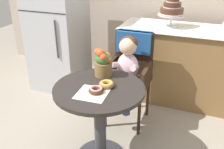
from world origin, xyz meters
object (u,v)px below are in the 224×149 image
Objects in this scene: cafe_table at (100,110)px; wicker_chair at (131,63)px; flower_vase at (103,63)px; seated_child at (127,66)px; refrigerator at (57,24)px; donut_mid at (96,90)px; donut_front at (106,84)px; tiered_cake_stand at (172,9)px.

wicker_chair is (0.05, 0.71, 0.13)m from cafe_table.
wicker_chair is at bearing 79.01° from flower_vase.
cafe_table is at bearing -100.29° from wicker_chair.
seated_child is 1.24m from refrigerator.
donut_mid is at bearing -98.98° from wicker_chair.
wicker_chair is at bearing 90.41° from donut_front.
tiered_cake_stand is at bearing 69.74° from seated_child.
cafe_table is 1.46m from tiered_cake_stand.
refrigerator is at bearing 153.58° from seated_child.
wicker_chair is 0.55m from flower_vase.
flower_vase is at bearing -41.66° from refrigerator.
wicker_chair is 4.00× the size of flower_vase.
donut_mid is at bearing -93.05° from seated_child.
tiered_cake_stand is 1.41m from refrigerator.
donut_mid is 1.60m from refrigerator.
seated_child is at bearing -96.52° from wicker_chair.
refrigerator is at bearing 131.88° from donut_mid.
refrigerator is at bearing 153.94° from wicker_chair.
flower_vase is at bearing -107.51° from wicker_chair.
donut_front reaches higher than donut_mid.
wicker_chair is 0.69m from donut_front.
refrigerator reaches higher than flower_vase.
tiered_cake_stand is at bearing 78.04° from donut_front.
flower_vase reaches higher than donut_front.
refrigerator reaches higher than cafe_table.
tiered_cake_stand reaches higher than cafe_table.
cafe_table is 6.25× the size of donut_mid.
cafe_table is 0.25m from donut_mid.
flower_vase is (-0.10, -0.34, 0.16)m from seated_child.
tiered_cake_stand is at bearing 76.10° from cafe_table.
cafe_table is 2.19× the size of tiered_cake_stand.
donut_mid is 0.32m from flower_vase.
wicker_chair is 2.90× the size of tiered_cake_stand.
donut_front is 0.51× the size of flower_vase.
wicker_chair reaches higher than donut_mid.
donut_mid is at bearing -109.45° from donut_front.
refrigerator reaches higher than seated_child.
tiered_cake_stand is at bearing 77.42° from donut_mid.
refrigerator reaches higher than tiered_cake_stand.
seated_child is 0.64m from donut_mid.
wicker_chair is at bearing 90.00° from seated_child.
cafe_table is 0.72m from wicker_chair.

